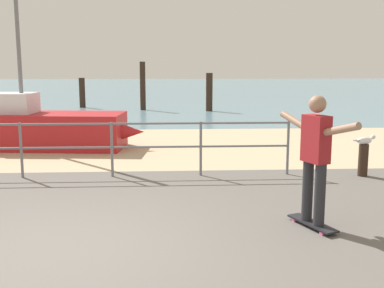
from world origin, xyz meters
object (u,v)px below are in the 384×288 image
at_px(seagull, 365,140).
at_px(sailboat, 41,128).
at_px(skateboard, 312,224).
at_px(skateboarder, 315,152).
at_px(bollard_short, 363,161).

bearing_deg(seagull, sailboat, 153.84).
xyz_separation_m(skateboard, skateboarder, (-0.00, -0.00, 0.95)).
bearing_deg(skateboard, skateboarder, -165.96).
distance_m(sailboat, seagull, 7.63).
distance_m(sailboat, skateboard, 7.93).
height_order(sailboat, seagull, sailboat).
bearing_deg(skateboarder, sailboat, 129.29).
distance_m(skateboard, skateboarder, 0.95).
height_order(skateboarder, bollard_short, skateboarder).
bearing_deg(skateboard, bollard_short, 56.63).
bearing_deg(sailboat, skateboarder, -50.71).
distance_m(skateboarder, seagull, 3.33).
relative_size(skateboard, skateboarder, 0.49).
height_order(skateboard, seagull, seagull).
distance_m(bollard_short, seagull, 0.39).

